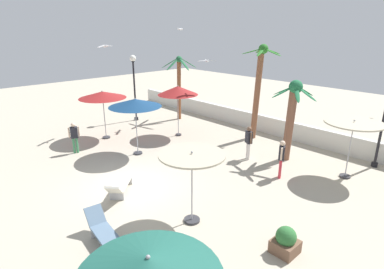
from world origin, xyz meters
TOP-DOWN VIEW (x-y plane):
  - ground_plane at (0.00, 0.00)m, footprint 56.00×56.00m
  - boundary_wall at (0.00, 10.00)m, footprint 25.20×0.30m
  - patio_umbrella_0 at (6.71, -3.78)m, footprint 2.66×2.66m
  - patio_umbrella_1 at (3.69, 0.06)m, footprint 2.15×2.15m
  - patio_umbrella_2 at (-6.02, 2.12)m, footprint 2.69×2.69m
  - patio_umbrella_3 at (5.85, 7.28)m, footprint 2.37×2.37m
  - patio_umbrella_4 at (-2.65, 2.11)m, footprint 2.64×2.64m
  - patio_umbrella_5 at (-3.45, 5.58)m, footprint 2.37×2.37m
  - palm_tree_0 at (-6.16, 8.01)m, footprint 2.39×2.48m
  - palm_tree_1 at (0.05, 8.57)m, footprint 2.30×2.32m
  - palm_tree_2 at (3.07, 7.10)m, footprint 2.20×1.99m
  - lamp_post_0 at (-8.04, 5.58)m, footprint 0.42×0.42m
  - lamp_post_1 at (6.33, 9.42)m, footprint 0.29×0.29m
  - lounge_chair_0 at (2.66, -2.66)m, footprint 1.94×0.76m
  - lounge_chair_1 at (0.44, -0.81)m, footprint 1.70×1.75m
  - guest_0 at (-4.97, -0.19)m, footprint 0.35×0.53m
  - guest_1 at (3.90, 5.12)m, footprint 0.38×0.50m
  - guest_2 at (1.68, 5.74)m, footprint 0.51×0.38m
  - seagull_0 at (-2.30, 6.79)m, footprint 0.42×1.13m
  - seagull_1 at (-5.65, 7.74)m, footprint 0.79×0.79m
  - seagull_2 at (-6.96, 3.06)m, footprint 0.72×1.24m
  - planter at (6.70, 0.97)m, footprint 0.70×0.70m

SIDE VIEW (x-z plane):
  - ground_plane at x=0.00m, z-range 0.00..0.00m
  - planter at x=6.70m, z-range -0.04..0.81m
  - lounge_chair_0 at x=2.66m, z-range -0.03..0.80m
  - lounge_chair_1 at x=0.44m, z-range -0.03..0.81m
  - boundary_wall at x=0.00m, z-range 0.00..1.04m
  - guest_0 at x=-4.97m, z-range 0.17..1.82m
  - guest_2 at x=1.68m, z-range 0.18..1.88m
  - guest_1 at x=3.90m, z-range 0.19..1.90m
  - lamp_post_1 at x=6.33m, z-range 0.14..4.02m
  - patio_umbrella_1 at x=3.69m, z-range 0.95..3.52m
  - patio_umbrella_0 at x=6.71m, z-range 1.03..3.63m
  - patio_umbrella_3 at x=5.85m, z-range 1.04..3.68m
  - palm_tree_2 at x=3.07m, z-range 0.49..4.49m
  - patio_umbrella_2 at x=-6.02m, z-range 1.17..4.02m
  - patio_umbrella_4 at x=-2.65m, z-range 1.22..4.19m
  - patio_umbrella_5 at x=-3.45m, z-range 1.23..4.29m
  - palm_tree_0 at x=-6.16m, z-range 0.57..4.99m
  - lamp_post_0 at x=-8.04m, z-range 0.74..5.25m
  - palm_tree_1 at x=0.05m, z-range 0.58..6.00m
  - seagull_0 at x=-2.30m, z-range 4.39..4.53m
  - seagull_2 at x=-6.96m, z-range 5.14..5.28m
  - seagull_1 at x=-5.65m, z-range 6.08..6.22m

